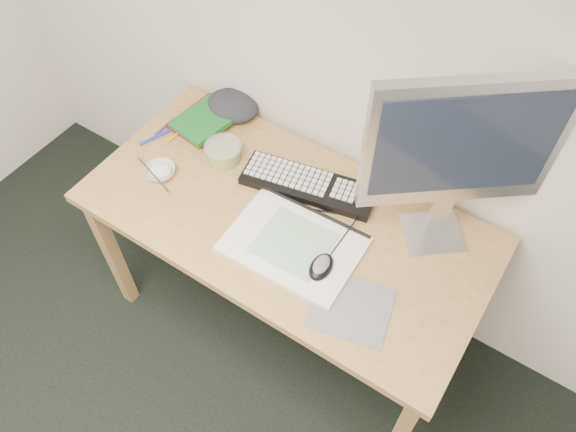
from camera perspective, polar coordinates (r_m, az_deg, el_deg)
name	(u,v)px	position (r m, az deg, el deg)	size (l,w,h in m)	color
desk	(286,230)	(1.97, -0.25, -1.47)	(1.40, 0.70, 0.75)	tan
mousepad	(352,308)	(1.73, 6.48, -9.26)	(0.23, 0.21, 0.00)	gray
sketchpad	(294,244)	(1.83, 0.57, -2.86)	(0.43, 0.31, 0.01)	white
keyboard	(308,185)	(1.98, 2.08, 3.17)	(0.47, 0.15, 0.03)	black
monitor	(462,149)	(1.62, 17.24, 6.53)	(0.46, 0.37, 0.65)	silver
mouse	(321,265)	(1.76, 3.40, -4.97)	(0.07, 0.11, 0.04)	black
rice_bowl	(161,172)	(2.06, -12.82, 4.43)	(0.11, 0.11, 0.03)	white
chopsticks	(153,175)	(2.03, -13.51, 4.11)	(0.02, 0.02, 0.21)	silver
fruit_tub	(223,152)	(2.07, -6.57, 6.46)	(0.14, 0.14, 0.07)	#E4DB50
book_red	(204,120)	(2.23, -8.51, 9.62)	(0.18, 0.23, 0.02)	maroon
book_green	(206,119)	(2.20, -8.30, 9.71)	(0.17, 0.24, 0.02)	#1B6D28
cloth_lump	(233,106)	(2.24, -5.65, 11.10)	(0.18, 0.15, 0.07)	#212428
pencil_pink	(301,212)	(1.91, 1.30, 0.39)	(0.01, 0.01, 0.16)	pink
pencil_tan	(307,214)	(1.91, 1.95, 0.16)	(0.01, 0.01, 0.20)	tan
pencil_black	(322,211)	(1.92, 3.43, 0.53)	(0.01, 0.01, 0.18)	black
marker_blue	(156,137)	(2.21, -13.27, 7.84)	(0.01, 0.01, 0.14)	#1E3FA4
marker_orange	(180,132)	(2.21, -10.92, 8.38)	(0.01, 0.01, 0.14)	orange
marker_purple	(165,126)	(2.24, -12.41, 8.88)	(0.01, 0.01, 0.12)	#69278F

